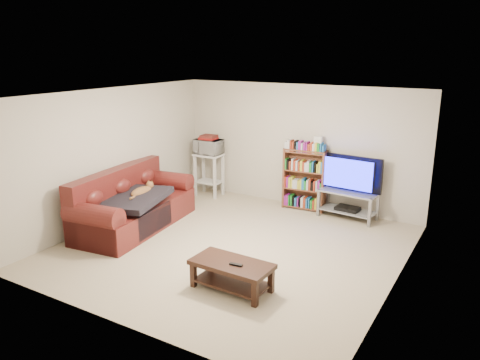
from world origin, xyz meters
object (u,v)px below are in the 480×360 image
Objects in this scene: tv_stand at (348,200)px; bookshelf at (305,179)px; coffee_table at (232,270)px; sofa at (131,207)px.

bookshelf is (-0.91, 0.08, 0.26)m from tv_stand.
coffee_table is at bearing -86.52° from bookshelf.
sofa is 3.93m from tv_stand.
coffee_table is 3.50m from bookshelf.
sofa is 2.32× the size of coffee_table.
sofa is 2.09× the size of bookshelf.
tv_stand is (3.17, 2.33, 0.00)m from sofa.
tv_stand is (0.46, 3.37, 0.09)m from coffee_table.
coffee_table is 0.90× the size of bookshelf.
bookshelf reaches higher than tv_stand.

